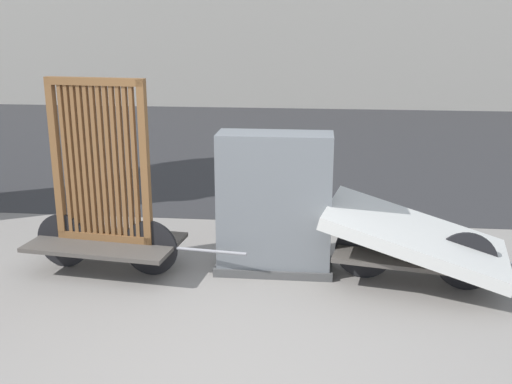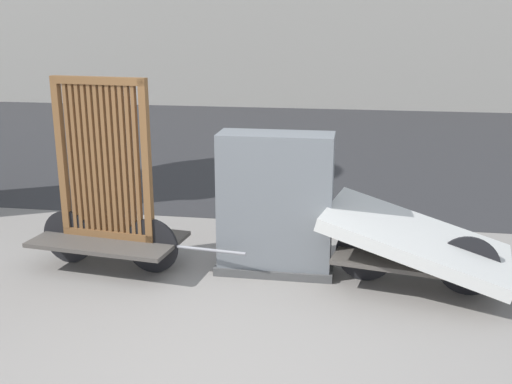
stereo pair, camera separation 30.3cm
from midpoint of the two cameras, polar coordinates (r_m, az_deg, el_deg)
The scene contains 5 objects.
ground_plane at distance 4.36m, azimuth -4.38°, elevation -16.66°, with size 60.00×60.00×0.00m, color gray.
road_strip at distance 12.10m, azimuth 2.52°, elevation 4.72°, with size 56.00×9.96×0.01m.
bike_cart_with_bedframe at distance 5.90m, azimuth -15.74°, elevation -1.31°, with size 2.14×0.94×1.86m.
bike_cart_with_mattress at distance 5.63m, azimuth 13.46°, elevation -4.46°, with size 2.29×1.38×0.74m.
utility_cabinet at distance 5.69m, azimuth 0.25°, elevation -1.54°, with size 1.13×0.47×1.36m.
Camera 1 is at (0.54, -3.63, 2.34)m, focal length 42.00 mm.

